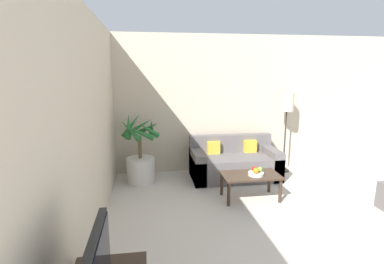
{
  "coord_description": "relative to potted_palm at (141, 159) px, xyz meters",
  "views": [
    {
      "loc": [
        -2.93,
        0.18,
        1.98
      ],
      "look_at": [
        -2.2,
        5.0,
        1.0
      ],
      "focal_mm": 28.0,
      "sensor_mm": 36.0,
      "label": 1
    }
  ],
  "objects": [
    {
      "name": "apple_red",
      "position": [
        1.78,
        -1.0,
        0.06
      ],
      "size": [
        0.08,
        0.08,
        0.08
      ],
      "color": "red",
      "rests_on": "fruit_bowl"
    },
    {
      "name": "coffee_table",
      "position": [
        1.72,
        -0.99,
        -0.09
      ],
      "size": [
        0.91,
        0.51,
        0.4
      ],
      "color": "#38281E",
      "rests_on": "ground_plane"
    },
    {
      "name": "wall_back",
      "position": [
        3.07,
        0.56,
        0.92
      ],
      "size": [
        8.71,
        0.06,
        2.7
      ],
      "color": "beige",
      "rests_on": "ground_plane"
    },
    {
      "name": "potted_palm",
      "position": [
        0.0,
        0.0,
        0.0
      ],
      "size": [
        0.75,
        0.75,
        1.26
      ],
      "color": "beige",
      "rests_on": "ground_plane"
    },
    {
      "name": "sofa_loveseat",
      "position": [
        1.75,
        -0.02,
        -0.16
      ],
      "size": [
        1.62,
        0.82,
        0.78
      ],
      "color": "#605B5B",
      "rests_on": "ground_plane"
    },
    {
      "name": "apple_green",
      "position": [
        1.86,
        -1.03,
        0.06
      ],
      "size": [
        0.08,
        0.08,
        0.08
      ],
      "color": "olive",
      "rests_on": "fruit_bowl"
    },
    {
      "name": "wall_left",
      "position": [
        -0.51,
        -2.46,
        0.92
      ],
      "size": [
        0.06,
        7.59,
        2.7
      ],
      "color": "beige",
      "rests_on": "ground_plane"
    },
    {
      "name": "orange_fruit",
      "position": [
        1.77,
        -1.1,
        0.06
      ],
      "size": [
        0.09,
        0.09,
        0.09
      ],
      "color": "orange",
      "rests_on": "fruit_bowl"
    },
    {
      "name": "floor_lamp",
      "position": [
        2.86,
        0.22,
        0.87
      ],
      "size": [
        0.26,
        0.26,
        1.58
      ],
      "color": "#2D2823",
      "rests_on": "ground_plane"
    },
    {
      "name": "fruit_bowl",
      "position": [
        1.79,
        -1.05,
        -0.01
      ],
      "size": [
        0.24,
        0.24,
        0.05
      ],
      "color": "beige",
      "rests_on": "coffee_table"
    }
  ]
}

